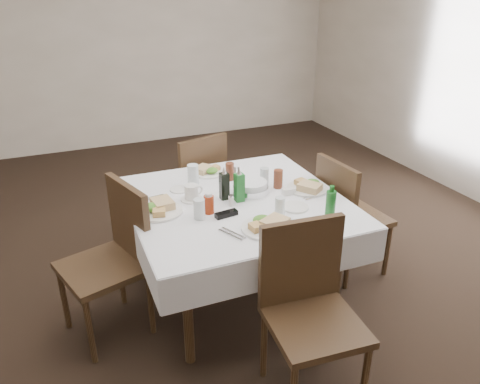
{
  "coord_description": "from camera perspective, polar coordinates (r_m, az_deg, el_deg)",
  "views": [
    {
      "loc": [
        -0.95,
        -2.81,
        2.1
      ],
      "look_at": [
        0.16,
        -0.2,
        0.8
      ],
      "focal_mm": 35.0,
      "sensor_mm": 36.0,
      "label": 1
    }
  ],
  "objects": [
    {
      "name": "cutlery_e",
      "position": [
        3.17,
        9.01,
        -0.6
      ],
      "size": [
        0.16,
        0.05,
        0.01
      ],
      "color": "silver",
      "rests_on": "dining_table"
    },
    {
      "name": "oil_cruet_green",
      "position": [
        3.04,
        -0.1,
        0.71
      ],
      "size": [
        0.06,
        0.06,
        0.24
      ],
      "color": "#1E7028",
      "rests_on": "dining_table"
    },
    {
      "name": "water_n",
      "position": [
        3.32,
        -5.74,
        2.12
      ],
      "size": [
        0.08,
        0.08,
        0.15
      ],
      "color": "silver",
      "rests_on": "dining_table"
    },
    {
      "name": "chair_west",
      "position": [
        3.02,
        -14.98,
        -6.96
      ],
      "size": [
        0.58,
        0.58,
        0.98
      ],
      "color": "black",
      "rests_on": "ground"
    },
    {
      "name": "cutlery_s",
      "position": [
        2.69,
        -1.0,
        -5.15
      ],
      "size": [
        0.12,
        0.19,
        0.01
      ],
      "color": "silver",
      "rests_on": "dining_table"
    },
    {
      "name": "meal_west",
      "position": [
        2.97,
        -9.87,
        -1.96
      ],
      "size": [
        0.29,
        0.29,
        0.06
      ],
      "color": "white",
      "rests_on": "dining_table"
    },
    {
      "name": "chair_east",
      "position": [
        3.54,
        12.74,
        -2.24
      ],
      "size": [
        0.48,
        0.48,
        0.94
      ],
      "color": "black",
      "rests_on": "ground"
    },
    {
      "name": "side_plate_b",
      "position": [
        3.0,
        6.72,
        -1.85
      ],
      "size": [
        0.17,
        0.17,
        0.01
      ],
      "color": "white",
      "rests_on": "dining_table"
    },
    {
      "name": "sunglasses",
      "position": [
        2.88,
        -1.68,
        -2.7
      ],
      "size": [
        0.15,
        0.06,
        0.03
      ],
      "color": "black",
      "rests_on": "dining_table"
    },
    {
      "name": "side_plate_a",
      "position": [
        3.26,
        -7.34,
        0.31
      ],
      "size": [
        0.14,
        0.14,
        0.01
      ],
      "color": "white",
      "rests_on": "dining_table"
    },
    {
      "name": "room_shell",
      "position": [
        2.99,
        -4.47,
        17.11
      ],
      "size": [
        6.04,
        7.04,
        2.8
      ],
      "color": "#B9AD98",
      "rests_on": "ground"
    },
    {
      "name": "oil_cruet_dark",
      "position": [
        3.07,
        -1.93,
        0.87
      ],
      "size": [
        0.06,
        0.06,
        0.23
      ],
      "color": "black",
      "rests_on": "dining_table"
    },
    {
      "name": "coffee_mug",
      "position": [
        3.09,
        -5.9,
        -0.15
      ],
      "size": [
        0.16,
        0.15,
        0.11
      ],
      "color": "white",
      "rests_on": "dining_table"
    },
    {
      "name": "bread_basket",
      "position": [
        3.19,
        1.32,
        0.59
      ],
      "size": [
        0.24,
        0.24,
        0.08
      ],
      "color": "silver",
      "rests_on": "dining_table"
    },
    {
      "name": "iced_tea_b",
      "position": [
        3.26,
        4.67,
        1.6
      ],
      "size": [
        0.06,
        0.06,
        0.13
      ],
      "color": "brown",
      "rests_on": "dining_table"
    },
    {
      "name": "dining_table",
      "position": [
        3.13,
        -0.46,
        -2.23
      ],
      "size": [
        1.41,
        1.41,
        0.76
      ],
      "color": "black",
      "rests_on": "ground"
    },
    {
      "name": "water_s",
      "position": [
        2.89,
        4.89,
        -1.71
      ],
      "size": [
        0.06,
        0.06,
        0.12
      ],
      "color": "silver",
      "rests_on": "dining_table"
    },
    {
      "name": "cutlery_n",
      "position": [
        3.52,
        -0.37,
        2.37
      ],
      "size": [
        0.12,
        0.21,
        0.01
      ],
      "color": "silver",
      "rests_on": "dining_table"
    },
    {
      "name": "ground_plane",
      "position": [
        3.63,
        -3.58,
        -10.7
      ],
      "size": [
        7.0,
        7.0,
        0.0
      ],
      "primitive_type": "plane",
      "color": "black"
    },
    {
      "name": "iced_tea_a",
      "position": [
        3.38,
        -1.25,
        2.51
      ],
      "size": [
        0.06,
        0.06,
        0.13
      ],
      "color": "brown",
      "rests_on": "dining_table"
    },
    {
      "name": "water_w",
      "position": [
        2.84,
        -4.98,
        -2.08
      ],
      "size": [
        0.07,
        0.07,
        0.13
      ],
      "color": "silver",
      "rests_on": "dining_table"
    },
    {
      "name": "pepper_shaker",
      "position": [
        3.01,
        -1.09,
        -0.99
      ],
      "size": [
        0.03,
        0.03,
        0.07
      ],
      "color": "#40311C",
      "rests_on": "dining_table"
    },
    {
      "name": "green_bottle",
      "position": [
        2.84,
        10.97,
        -1.63
      ],
      "size": [
        0.06,
        0.06,
        0.23
      ],
      "color": "#1E7028",
      "rests_on": "dining_table"
    },
    {
      "name": "sugar_caddy",
      "position": [
        3.18,
        5.95,
        0.11
      ],
      "size": [
        0.09,
        0.05,
        0.04
      ],
      "color": "white",
      "rests_on": "dining_table"
    },
    {
      "name": "meal_north",
      "position": [
        3.52,
        -3.93,
        2.61
      ],
      "size": [
        0.25,
        0.25,
        0.05
      ],
      "color": "white",
      "rests_on": "dining_table"
    },
    {
      "name": "chair_north",
      "position": [
        3.97,
        -5.26,
        1.43
      ],
      "size": [
        0.55,
        0.55,
        0.94
      ],
      "color": "black",
      "rests_on": "ground"
    },
    {
      "name": "salt_shaker",
      "position": [
        3.0,
        -1.09,
        -1.05
      ],
      "size": [
        0.03,
        0.03,
        0.08
      ],
      "color": "white",
      "rests_on": "dining_table"
    },
    {
      "name": "water_e",
      "position": [
        3.33,
        2.99,
        2.02
      ],
      "size": [
        0.06,
        0.06,
        0.11
      ],
      "color": "silver",
      "rests_on": "dining_table"
    },
    {
      "name": "cutlery_w",
      "position": [
        3.16,
        -10.64,
        -0.75
      ],
      "size": [
        0.17,
        0.06,
        0.01
      ],
      "color": "silver",
      "rests_on": "dining_table"
    },
    {
      "name": "chair_south",
      "position": [
        2.54,
        8.29,
        -12.97
      ],
      "size": [
        0.5,
        0.5,
        0.98
      ],
      "color": "black",
      "rests_on": "ground"
    },
    {
      "name": "meal_east",
      "position": [
        3.27,
        8.34,
        0.67
      ],
      "size": [
        0.28,
        0.28,
        0.06
      ],
      "color": "white",
      "rests_on": "dining_table"
    },
    {
      "name": "meal_south",
      "position": [
        2.74,
        3.35,
        -4.04
      ],
      "size": [
        0.3,
        0.3,
        0.06
      ],
      "color": "white",
      "rests_on": "dining_table"
    },
    {
      "name": "ketchup_bottle",
      "position": [
        2.9,
        -3.81,
        -1.43
      ],
      "size": [
        0.06,
        0.06,
        0.14
      ],
      "color": "#A12E10",
      "rests_on": "dining_table"
    }
  ]
}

